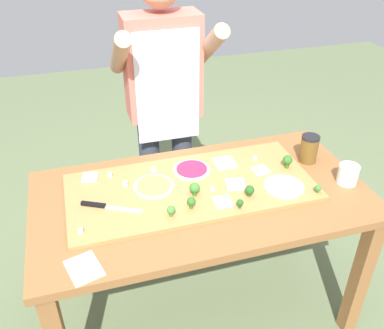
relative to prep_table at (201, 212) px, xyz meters
The scene contains 29 objects.
ground_plane 0.68m from the prep_table, ahead, with size 8.00×8.00×0.00m, color #60704C.
prep_table is the anchor object (origin of this frame).
cutting_board 0.13m from the prep_table, 127.94° to the left, with size 1.14×0.52×0.02m, color #B27F47.
chefs_knife 0.47m from the prep_table, behind, with size 0.26×0.14×0.02m.
pizza_whole_white_garlic 0.40m from the prep_table, 13.60° to the right, with size 0.19×0.19×0.02m.
pizza_whole_pesto_green 0.26m from the prep_table, 158.38° to the left, with size 0.19×0.19×0.02m.
pizza_whole_beet_magenta 0.21m from the prep_table, 89.81° to the left, with size 0.18×0.18×0.02m.
pizza_slice_far_right 0.19m from the prep_table, 63.63° to the right, with size 0.08×0.08×0.01m, color silver.
pizza_slice_near_left 0.21m from the prep_table, ahead, with size 0.09×0.09×0.01m, color silver.
pizza_slice_far_left 0.28m from the prep_table, 45.29° to the left, with size 0.10×0.10×0.01m, color silver.
pizza_slice_center 0.35m from the prep_table, 11.48° to the left, with size 0.07×0.07×0.01m, color silver.
pizza_slice_near_right 0.56m from the prep_table, 153.41° to the left, with size 0.07×0.07×0.01m, color silver.
broccoli_floret_center_right 0.21m from the prep_table, 126.64° to the right, with size 0.04×0.04×0.05m.
broccoli_floret_back_right 0.49m from the prep_table, ahead, with size 0.05×0.05×0.07m.
broccoli_floret_center_left 0.28m from the prep_table, 142.08° to the right, with size 0.04×0.04×0.05m.
broccoli_floret_front_mid 0.18m from the prep_table, 146.06° to the right, with size 0.05×0.05×0.07m.
broccoli_floret_back_mid 0.27m from the prep_table, 28.30° to the right, with size 0.04×0.04×0.05m.
broccoli_floret_front_left 0.26m from the prep_table, 55.24° to the right, with size 0.03×0.03×0.04m.
broccoli_floret_front_right 0.55m from the prep_table, 18.59° to the right, with size 0.03×0.03×0.04m.
cheese_crumble_a 0.15m from the prep_table, 20.42° to the right, with size 0.02×0.02×0.02m, color white.
cheese_crumble_b 0.47m from the prep_table, 149.82° to the left, with size 0.02×0.02×0.02m, color silver.
cheese_crumble_c 0.59m from the prep_table, 165.97° to the right, with size 0.02×0.02×0.02m, color white.
cheese_crumble_d 0.31m from the prep_table, 130.28° to the left, with size 0.02×0.02×0.02m, color white.
cheese_crumble_e 0.40m from the prep_table, 26.84° to the left, with size 0.02×0.02×0.02m, color white.
cheese_crumble_f 0.38m from the prep_table, 157.83° to the left, with size 0.02×0.02×0.02m, color silver.
flour_cup 0.71m from the prep_table, ahead, with size 0.10×0.10×0.09m.
sauce_jar 0.64m from the prep_table, 10.50° to the left, with size 0.09×0.09×0.14m.
recipe_note 0.65m from the prep_table, 150.36° to the right, with size 0.11×0.15×0.00m, color white.
cook_center 0.71m from the prep_table, 91.79° to the left, with size 0.54×0.39×1.67m.
Camera 1 is at (-0.49, -1.49, 1.96)m, focal length 39.67 mm.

